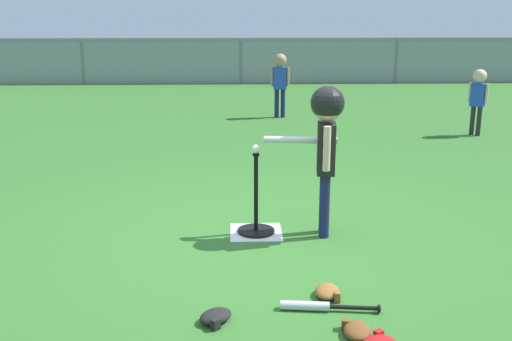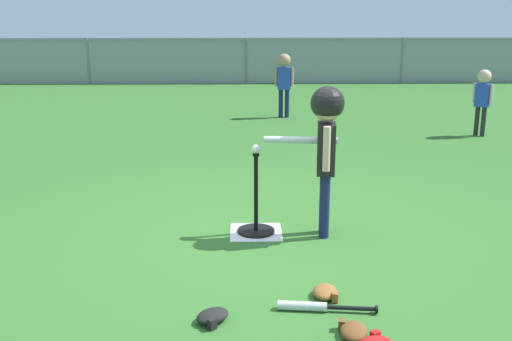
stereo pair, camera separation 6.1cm
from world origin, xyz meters
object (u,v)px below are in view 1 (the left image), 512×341
at_px(fielder_near_right, 478,93).
at_px(glove_by_plate, 357,330).
at_px(spare_bat_silver, 315,306).
at_px(glove_tossed_aside, 216,316).
at_px(baseball_on_tee, 256,149).
at_px(batter_child, 326,130).
at_px(fielder_near_left, 280,77).
at_px(glove_near_bats, 328,292).
at_px(batting_tee, 256,220).

xyz_separation_m(fielder_near_right, glove_by_plate, (-2.93, -5.70, -0.61)).
distance_m(spare_bat_silver, glove_tossed_aside, 0.64).
bearing_deg(spare_bat_silver, baseball_on_tee, 103.22).
height_order(batter_child, fielder_near_right, batter_child).
xyz_separation_m(fielder_near_left, glove_tossed_aside, (-0.92, -7.18, -0.68)).
relative_size(batter_child, spare_bat_silver, 2.00).
height_order(baseball_on_tee, glove_tossed_aside, baseball_on_tee).
bearing_deg(baseball_on_tee, batter_child, -6.61).
bearing_deg(glove_near_bats, spare_bat_silver, -119.08).
height_order(glove_by_plate, glove_tossed_aside, same).
height_order(baseball_on_tee, glove_near_bats, baseball_on_tee).
relative_size(spare_bat_silver, glove_by_plate, 2.58).
bearing_deg(glove_near_bats, batter_child, 83.41).
bearing_deg(spare_bat_silver, fielder_near_right, 59.83).
xyz_separation_m(batting_tee, fielder_near_left, (0.62, 5.67, 0.60)).
xyz_separation_m(batting_tee, fielder_near_right, (3.46, 3.99, 0.53)).
height_order(spare_bat_silver, glove_near_bats, glove_near_bats).
relative_size(fielder_near_right, glove_tossed_aside, 3.69).
height_order(batting_tee, fielder_near_right, fielder_near_right).
xyz_separation_m(batting_tee, batter_child, (0.57, -0.07, 0.79)).
relative_size(batting_tee, fielder_near_right, 0.70).
bearing_deg(baseball_on_tee, glove_by_plate, -72.77).
bearing_deg(batter_child, fielder_near_right, 54.48).
relative_size(batter_child, glove_tossed_aside, 4.68).
xyz_separation_m(spare_bat_silver, glove_tossed_aside, (-0.63, -0.12, 0.01)).
xyz_separation_m(fielder_near_right, glove_near_bats, (-3.02, -5.19, -0.61)).
xyz_separation_m(fielder_near_left, glove_near_bats, (-0.19, -6.87, -0.68)).
relative_size(fielder_near_left, glove_tossed_aside, 4.12).
height_order(batter_child, spare_bat_silver, batter_child).
bearing_deg(fielder_near_left, glove_by_plate, -90.69).
relative_size(baseball_on_tee, glove_near_bats, 0.30).
distance_m(spare_bat_silver, glove_by_plate, 0.37).
relative_size(batting_tee, fielder_near_left, 0.63).
relative_size(batting_tee, spare_bat_silver, 1.10).
xyz_separation_m(batting_tee, glove_by_plate, (0.53, -1.71, -0.08)).
distance_m(batting_tee, fielder_near_right, 5.30).
height_order(batting_tee, glove_by_plate, batting_tee).
xyz_separation_m(batter_child, spare_bat_silver, (-0.24, -1.33, -0.87)).
xyz_separation_m(batter_child, fielder_near_left, (0.05, 5.73, -0.19)).
bearing_deg(fielder_near_right, batting_tee, -130.94).
distance_m(batter_child, glove_tossed_aside, 1.90).
distance_m(fielder_near_right, glove_tossed_aside, 6.69).
relative_size(fielder_near_right, spare_bat_silver, 1.57).
distance_m(batter_child, spare_bat_silver, 1.61).
bearing_deg(batting_tee, baseball_on_tee, 93.58).
distance_m(batting_tee, batter_child, 0.97).
distance_m(fielder_near_right, spare_bat_silver, 6.26).
bearing_deg(batter_child, spare_bat_silver, -100.12).
bearing_deg(batter_child, batting_tee, 173.39).
bearing_deg(fielder_near_right, batter_child, -125.52).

